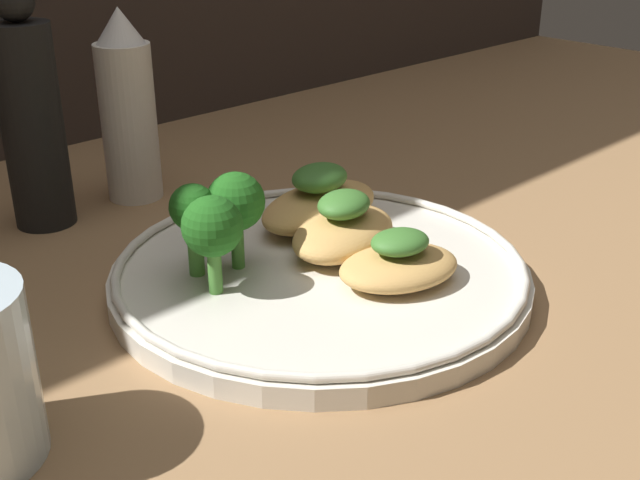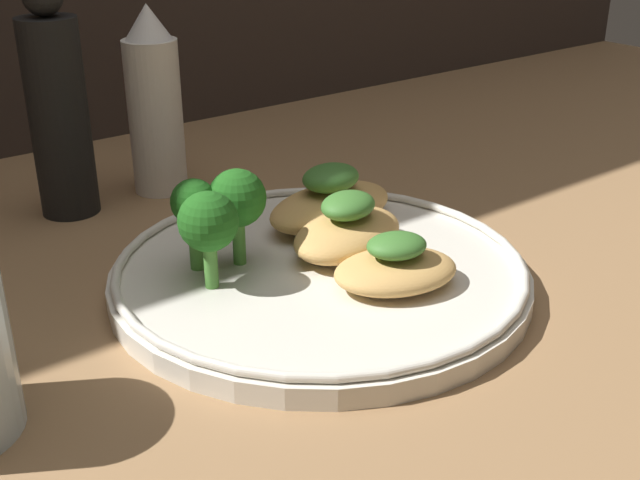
# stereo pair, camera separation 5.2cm
# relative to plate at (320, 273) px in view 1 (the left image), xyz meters

# --- Properties ---
(ground_plane) EXTENTS (1.80, 1.80, 0.01)m
(ground_plane) POSITION_rel_plate_xyz_m (0.00, 0.00, -0.01)
(ground_plane) COLOR #936D47
(plate) EXTENTS (0.28, 0.28, 0.02)m
(plate) POSITION_rel_plate_xyz_m (0.00, 0.00, 0.00)
(plate) COLOR silver
(plate) RESTS_ON ground_plane
(grilled_meat_front) EXTENTS (0.09, 0.08, 0.04)m
(grilled_meat_front) POSITION_rel_plate_xyz_m (0.02, -0.05, 0.02)
(grilled_meat_front) COLOR tan
(grilled_meat_front) RESTS_ON plate
(grilled_meat_middle) EXTENTS (0.11, 0.08, 0.04)m
(grilled_meat_middle) POSITION_rel_plate_xyz_m (0.03, 0.01, 0.02)
(grilled_meat_middle) COLOR tan
(grilled_meat_middle) RESTS_ON plate
(grilled_meat_back) EXTENTS (0.11, 0.08, 0.05)m
(grilled_meat_back) POSITION_rel_plate_xyz_m (0.05, 0.05, 0.02)
(grilled_meat_back) COLOR tan
(grilled_meat_back) RESTS_ON plate
(broccoli_bunch) EXTENTS (0.07, 0.06, 0.07)m
(broccoli_bunch) POSITION_rel_plate_xyz_m (-0.06, 0.03, 0.05)
(broccoli_bunch) COLOR #4C8E38
(broccoli_bunch) RESTS_ON plate
(sauce_bottle) EXTENTS (0.05, 0.05, 0.16)m
(sauce_bottle) POSITION_rel_plate_xyz_m (-0.00, 0.23, 0.07)
(sauce_bottle) COLOR white
(sauce_bottle) RESTS_ON ground_plane
(pepper_grinder) EXTENTS (0.05, 0.05, 0.19)m
(pepper_grinder) POSITION_rel_plate_xyz_m (-0.08, 0.23, 0.08)
(pepper_grinder) COLOR black
(pepper_grinder) RESTS_ON ground_plane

